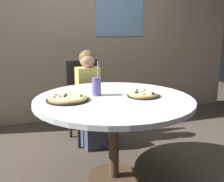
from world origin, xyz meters
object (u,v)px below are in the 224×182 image
Objects in this scene: pizza_cheese at (143,94)px; soda_cup at (97,86)px; pizza_veggie at (68,98)px; chair_wooden at (85,96)px; diner_child at (90,103)px; dining_table at (114,108)px.

pizza_cheese is 0.92× the size of soda_cup.
chair_wooden is at bearing 68.35° from pizza_veggie.
soda_cup reaches higher than pizza_cheese.
diner_child is 3.52× the size of soda_cup.
pizza_veggie is 0.65m from pizza_cheese.
dining_table is 1.25× the size of diner_child.
diner_child reaches higher than dining_table.
diner_child is 0.93m from pizza_cheese.
pizza_cheese is (0.26, -0.03, 0.10)m from dining_table.
diner_child is at bearing 106.73° from pizza_cheese.
diner_child is at bearing -85.49° from chair_wooden.
diner_child reaches higher than chair_wooden.
dining_table is at bearing -89.55° from chair_wooden.
pizza_cheese is (0.65, -0.08, 0.00)m from pizza_veggie.
chair_wooden reaches higher than pizza_cheese.
pizza_veggie is at bearing -162.96° from soda_cup.
dining_table is 0.24m from soda_cup.
chair_wooden is 1.05m from pizza_veggie.
pizza_cheese is (0.27, -1.03, 0.24)m from chair_wooden.
dining_table is at bearing -90.46° from diner_child.
soda_cup is at bearing -96.91° from chair_wooden.
soda_cup is (0.27, 0.08, 0.06)m from pizza_veggie.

